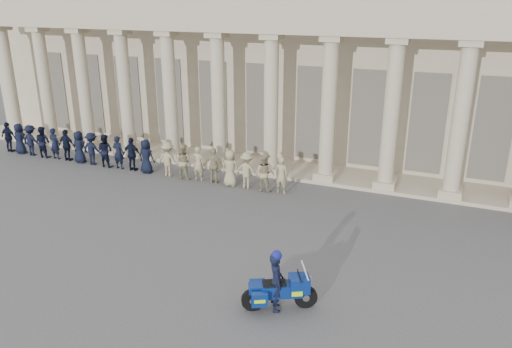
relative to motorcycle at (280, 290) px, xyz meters
name	(u,v)px	position (x,y,z in m)	size (l,w,h in m)	color
ground	(217,258)	(-2.75, 1.74, -0.56)	(90.00, 90.00, 0.00)	#454548
building	(339,60)	(-2.75, 16.48, 3.97)	(40.00, 12.50, 9.00)	tan
officer_rank	(127,154)	(-10.51, 7.69, 0.24)	(15.99, 0.61, 1.60)	black
motorcycle	(280,290)	(0.00, 0.00, 0.00)	(1.83, 1.29, 1.29)	black
rider	(276,280)	(-0.10, -0.05, 0.30)	(0.62, 0.71, 1.72)	black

